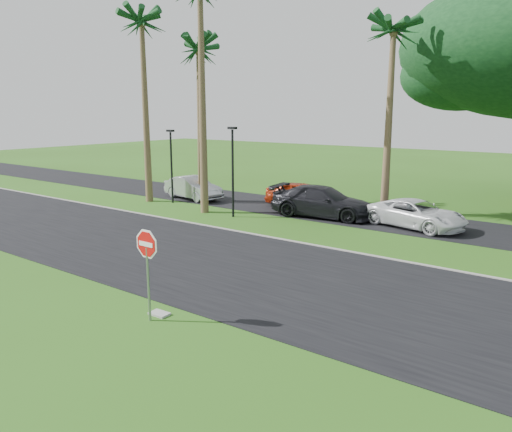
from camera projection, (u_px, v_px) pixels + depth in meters
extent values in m
plane|color=#2A5415|center=(211.00, 285.00, 15.89)|extent=(120.00, 120.00, 0.00)
cube|color=black|center=(249.00, 269.00, 17.46)|extent=(120.00, 8.00, 0.02)
cube|color=black|center=(372.00, 218.00, 25.71)|extent=(120.00, 5.00, 0.02)
cube|color=gray|center=(308.00, 244.00, 20.64)|extent=(120.00, 0.12, 0.06)
cylinder|color=gray|center=(149.00, 285.00, 13.03)|extent=(0.07, 0.07, 2.00)
cylinder|color=white|center=(147.00, 244.00, 12.80)|extent=(1.05, 0.02, 1.05)
cylinder|color=red|center=(147.00, 244.00, 12.80)|extent=(0.90, 0.02, 0.90)
cube|color=white|center=(147.00, 244.00, 12.80)|extent=(0.50, 0.02, 0.12)
cone|color=brown|center=(146.00, 114.00, 29.43)|extent=(0.44, 0.44, 10.50)
cone|color=brown|center=(200.00, 127.00, 29.71)|extent=(0.44, 0.44, 9.00)
cone|color=brown|center=(202.00, 104.00, 26.03)|extent=(0.44, 0.44, 11.50)
cone|color=brown|center=(389.00, 124.00, 25.90)|extent=(0.44, 0.44, 9.50)
cylinder|color=black|center=(172.00, 168.00, 29.61)|extent=(0.12, 0.12, 4.20)
cube|color=black|center=(170.00, 131.00, 29.15)|extent=(0.45, 0.25, 0.12)
cylinder|color=black|center=(233.00, 174.00, 25.59)|extent=(0.12, 0.12, 4.50)
cube|color=black|center=(232.00, 128.00, 25.11)|extent=(0.45, 0.25, 0.12)
imported|color=#A5A7AC|center=(193.00, 188.00, 31.07)|extent=(4.42, 2.11, 1.40)
imported|color=#A0280D|center=(302.00, 195.00, 28.44)|extent=(4.43, 2.30, 1.44)
imported|color=black|center=(323.00, 202.00, 25.86)|extent=(5.68, 2.88, 1.58)
imported|color=silver|center=(416.00, 214.00, 23.48)|extent=(5.09, 3.22, 1.31)
cube|color=#999991|center=(159.00, 314.00, 13.59)|extent=(0.56, 0.37, 0.06)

